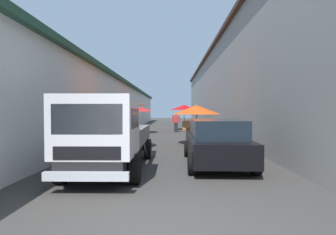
% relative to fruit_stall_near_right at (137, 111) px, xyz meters
% --- Properties ---
extents(ground, '(90.00, 90.00, 0.00)m').
position_rel_fruit_stall_near_right_xyz_m(ground, '(-2.29, -2.52, -1.70)').
color(ground, '#3D3A38').
extents(building_left_whitewash, '(49.80, 7.50, 4.13)m').
position_rel_fruit_stall_near_right_xyz_m(building_left_whitewash, '(-0.04, 4.57, 0.38)').
color(building_left_whitewash, silver).
rests_on(building_left_whitewash, ground).
extents(building_right_concrete, '(49.80, 7.50, 7.12)m').
position_rel_fruit_stall_near_right_xyz_m(building_right_concrete, '(-0.04, -9.61, 1.87)').
color(building_right_concrete, gray).
rests_on(building_right_concrete, ground).
extents(fruit_stall_near_right, '(2.41, 2.41, 2.20)m').
position_rel_fruit_stall_near_right_xyz_m(fruit_stall_near_right, '(0.00, 0.00, 0.00)').
color(fruit_stall_near_right, '#9E9EA3').
rests_on(fruit_stall_near_right, ground).
extents(fruit_stall_mid_lane, '(2.60, 2.60, 2.36)m').
position_rel_fruit_stall_near_right_xyz_m(fruit_stall_mid_lane, '(3.44, -3.84, 0.14)').
color(fruit_stall_mid_lane, '#9E9EA3').
rests_on(fruit_stall_mid_lane, ground).
extents(fruit_stall_near_left, '(2.69, 2.69, 2.41)m').
position_rel_fruit_stall_near_right_xyz_m(fruit_stall_near_left, '(-7.95, -0.19, 0.15)').
color(fruit_stall_near_left, '#9E9EA3').
rests_on(fruit_stall_near_left, ground).
extents(fruit_stall_far_right, '(2.40, 2.40, 2.10)m').
position_rel_fruit_stall_near_right_xyz_m(fruit_stall_far_right, '(-6.44, -3.91, -0.11)').
color(fruit_stall_far_right, '#9E9EA3').
rests_on(fruit_stall_far_right, ground).
extents(hatchback_car, '(3.93, 1.96, 1.45)m').
position_rel_fruit_stall_near_right_xyz_m(hatchback_car, '(-10.94, -4.11, -0.96)').
color(hatchback_car, black).
rests_on(hatchback_car, ground).
extents(delivery_truck, '(4.92, 1.98, 2.08)m').
position_rel_fruit_stall_near_right_xyz_m(delivery_truck, '(-12.42, -0.96, -0.66)').
color(delivery_truck, black).
rests_on(delivery_truck, ground).
extents(vendor_by_crates, '(0.24, 0.64, 1.59)m').
position_rel_fruit_stall_near_right_xyz_m(vendor_by_crates, '(1.14, -3.02, -0.79)').
color(vendor_by_crates, '#232328').
rests_on(vendor_by_crates, ground).
extents(parked_scooter, '(1.66, 0.61, 1.14)m').
position_rel_fruit_stall_near_right_xyz_m(parked_scooter, '(-9.47, -5.38, -1.25)').
color(parked_scooter, black).
rests_on(parked_scooter, ground).
extents(plastic_stool, '(0.30, 0.30, 0.43)m').
position_rel_fruit_stall_near_right_xyz_m(plastic_stool, '(-4.22, -0.81, -1.37)').
color(plastic_stool, '#1E8C3F').
rests_on(plastic_stool, ground).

